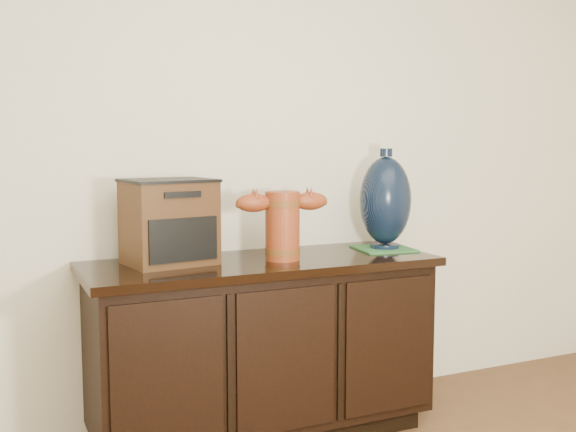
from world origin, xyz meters
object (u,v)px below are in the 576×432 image
terracotta_vessel (282,222)px  lamp_base (385,201)px  tv_radio (169,222)px  spray_can (193,236)px  sideboard (262,346)px

terracotta_vessel → lamp_base: bearing=11.0°
tv_radio → lamp_base: lamp_base is taller
spray_can → lamp_base: bearing=-8.7°
terracotta_vessel → spray_can: terracotta_vessel is taller
tv_radio → lamp_base: 0.99m
terracotta_vessel → spray_can: bearing=152.9°
sideboard → lamp_base: bearing=2.0°
lamp_base → tv_radio: bearing=177.6°
terracotta_vessel → tv_radio: 0.46m
lamp_base → sideboard: bearing=-178.0°
sideboard → spray_can: 0.55m
tv_radio → spray_can: size_ratio=1.96×
tv_radio → lamp_base: bearing=-11.5°
tv_radio → spray_can: (0.12, 0.09, -0.07)m
terracotta_vessel → tv_radio: bearing=170.9°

